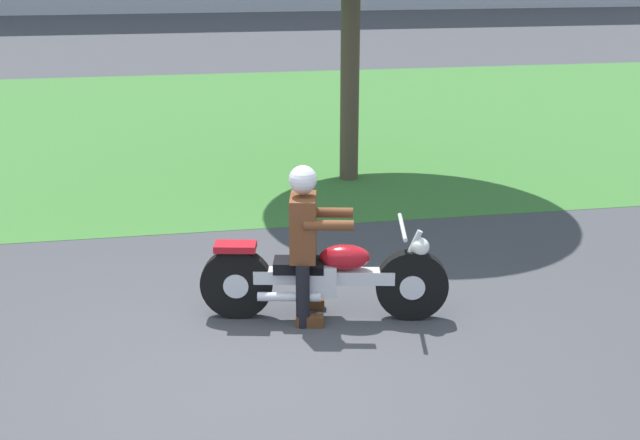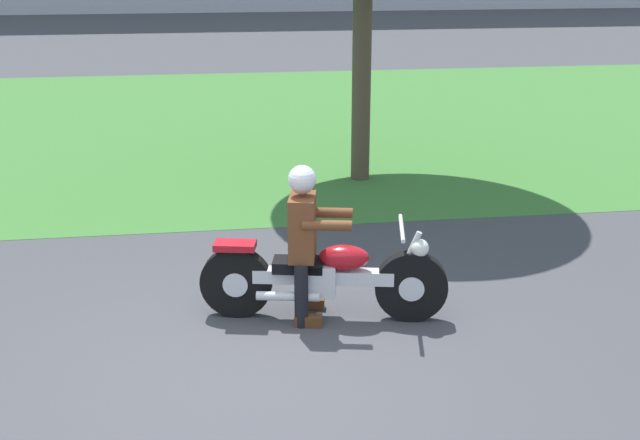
# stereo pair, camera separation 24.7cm
# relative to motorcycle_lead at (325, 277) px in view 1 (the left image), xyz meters

# --- Properties ---
(ground) EXTENTS (120.00, 120.00, 0.00)m
(ground) POSITION_rel_motorcycle_lead_xyz_m (-0.75, -0.89, -0.39)
(ground) COLOR #424247
(grass_verge) EXTENTS (60.00, 12.00, 0.01)m
(grass_verge) POSITION_rel_motorcycle_lead_xyz_m (-0.75, 8.46, -0.39)
(grass_verge) COLOR #3D7533
(grass_verge) RESTS_ON ground
(motorcycle_lead) EXTENTS (2.16, 0.75, 0.88)m
(motorcycle_lead) POSITION_rel_motorcycle_lead_xyz_m (0.00, 0.00, 0.00)
(motorcycle_lead) COLOR black
(motorcycle_lead) RESTS_ON ground
(rider_lead) EXTENTS (0.61, 0.53, 1.40)m
(rider_lead) POSITION_rel_motorcycle_lead_xyz_m (-0.16, 0.04, 0.43)
(rider_lead) COLOR black
(rider_lead) RESTS_ON ground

